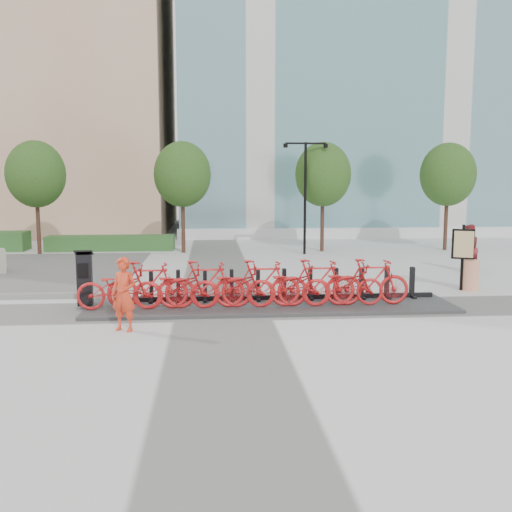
{
  "coord_description": "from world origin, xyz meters",
  "views": [
    {
      "loc": [
        -0.32,
        -14.4,
        3.32
      ],
      "look_at": [
        1.0,
        1.5,
        1.2
      ],
      "focal_mm": 40.0,
      "sensor_mm": 36.0,
      "label": 1
    }
  ],
  "objects": [
    {
      "name": "bike_7",
      "position": [
        2.44,
        -0.05,
        0.69
      ],
      "size": [
        2.04,
        0.58,
        1.22
      ],
      "primitive_type": "imported",
      "rotation": [
        0.0,
        0.0,
        1.57
      ],
      "color": "red",
      "rests_on": "dock_pad"
    },
    {
      "name": "bike_2",
      "position": [
        -1.16,
        -0.05,
        0.63
      ],
      "size": [
        2.1,
        0.73,
        1.1
      ],
      "primitive_type": "imported",
      "rotation": [
        0.0,
        0.0,
        1.57
      ],
      "color": "red",
      "rests_on": "dock_pad"
    },
    {
      "name": "glass_building",
      "position": [
        14.0,
        26.0,
        12.0
      ],
      "size": [
        32.0,
        16.0,
        24.0
      ],
      "primitive_type": "cube",
      "color": "teal",
      "rests_on": "ground"
    },
    {
      "name": "tree_0",
      "position": [
        -8.0,
        12.0,
        3.59
      ],
      "size": [
        2.6,
        2.6,
        5.1
      ],
      "color": "#382217",
      "rests_on": "ground"
    },
    {
      "name": "bike_9",
      "position": [
        3.88,
        -0.05,
        0.69
      ],
      "size": [
        2.04,
        0.58,
        1.22
      ],
      "primitive_type": "imported",
      "rotation": [
        0.0,
        0.0,
        1.57
      ],
      "color": "red",
      "rests_on": "dock_pad"
    },
    {
      "name": "map_sign",
      "position": [
        7.33,
        2.12,
        1.33
      ],
      "size": [
        0.64,
        0.35,
        2.0
      ],
      "rotation": [
        0.0,
        0.0,
        -0.42
      ],
      "color": "black",
      "rests_on": "ground"
    },
    {
      "name": "tree_3",
      "position": [
        11.0,
        12.0,
        3.59
      ],
      "size": [
        2.6,
        2.6,
        5.1
      ],
      "color": "#382217",
      "rests_on": "ground"
    },
    {
      "name": "bike_5",
      "position": [
        1.0,
        -0.05,
        0.69
      ],
      "size": [
        2.04,
        0.58,
        1.22
      ],
      "primitive_type": "imported",
      "rotation": [
        0.0,
        0.0,
        1.57
      ],
      "color": "red",
      "rests_on": "dock_pad"
    },
    {
      "name": "hedge_b",
      "position": [
        -5.0,
        13.2,
        0.35
      ],
      "size": [
        6.0,
        1.2,
        0.7
      ],
      "primitive_type": "cube",
      "color": "#325726",
      "rests_on": "ground"
    },
    {
      "name": "dock_pad",
      "position": [
        1.3,
        0.3,
        0.04
      ],
      "size": [
        9.6,
        2.4,
        0.08
      ],
      "primitive_type": "cube",
      "color": "#3A3A3C",
      "rests_on": "ground"
    },
    {
      "name": "construction_barrel",
      "position": [
        7.6,
        2.07,
        0.46
      ],
      "size": [
        0.49,
        0.49,
        0.92
      ],
      "primitive_type": "cylinder",
      "rotation": [
        0.0,
        0.0,
        -0.01
      ],
      "color": "orange",
      "rests_on": "ground"
    },
    {
      "name": "bike_1",
      "position": [
        -1.88,
        -0.05,
        0.69
      ],
      "size": [
        2.04,
        0.58,
        1.22
      ],
      "primitive_type": "imported",
      "rotation": [
        0.0,
        0.0,
        1.57
      ],
      "color": "red",
      "rests_on": "dock_pad"
    },
    {
      "name": "tree_1",
      "position": [
        -1.5,
        12.0,
        3.59
      ],
      "size": [
        2.6,
        2.6,
        5.1
      ],
      "color": "#382217",
      "rests_on": "ground"
    },
    {
      "name": "pedestrian",
      "position": [
        9.06,
        5.39,
        0.87
      ],
      "size": [
        1.07,
        1.06,
        1.74
      ],
      "primitive_type": "imported",
      "rotation": [
        0.0,
        0.0,
        3.86
      ],
      "color": "maroon",
      "rests_on": "ground"
    },
    {
      "name": "worker_red",
      "position": [
        -2.21,
        -1.85,
        0.83
      ],
      "size": [
        0.71,
        0.61,
        1.65
      ],
      "primitive_type": "imported",
      "rotation": [
        0.0,
        0.0,
        -0.42
      ],
      "color": "red",
      "rests_on": "ground"
    },
    {
      "name": "tree_2",
      "position": [
        5.0,
        12.0,
        3.59
      ],
      "size": [
        2.6,
        2.6,
        5.1
      ],
      "color": "#382217",
      "rests_on": "ground"
    },
    {
      "name": "kiosk",
      "position": [
        -3.56,
        0.54,
        0.78
      ],
      "size": [
        0.48,
        0.42,
        1.47
      ],
      "rotation": [
        0.0,
        0.0,
        0.09
      ],
      "color": "black",
      "rests_on": "dock_pad"
    },
    {
      "name": "ground",
      "position": [
        0.0,
        0.0,
        0.0
      ],
      "size": [
        120.0,
        120.0,
        0.0
      ],
      "primitive_type": "plane",
      "color": "silver"
    },
    {
      "name": "streetlamp",
      "position": [
        4.0,
        11.0,
        3.13
      ],
      "size": [
        2.0,
        0.2,
        5.0
      ],
      "color": "black",
      "rests_on": "ground"
    },
    {
      "name": "bike_4",
      "position": [
        0.28,
        -0.05,
        0.63
      ],
      "size": [
        2.1,
        0.73,
        1.1
      ],
      "primitive_type": "imported",
      "rotation": [
        0.0,
        0.0,
        1.57
      ],
      "color": "red",
      "rests_on": "dock_pad"
    },
    {
      "name": "bike_8",
      "position": [
        3.16,
        -0.05,
        0.63
      ],
      "size": [
        2.1,
        0.73,
        1.1
      ],
      "primitive_type": "imported",
      "rotation": [
        0.0,
        0.0,
        1.57
      ],
      "color": "red",
      "rests_on": "dock_pad"
    },
    {
      "name": "bike_6",
      "position": [
        1.72,
        -0.05,
        0.63
      ],
      "size": [
        2.1,
        0.73,
        1.1
      ],
      "primitive_type": "imported",
      "rotation": [
        0.0,
        0.0,
        1.57
      ],
      "color": "red",
      "rests_on": "dock_pad"
    },
    {
      "name": "bike_0",
      "position": [
        -2.6,
        -0.05,
        0.63
      ],
      "size": [
        2.1,
        0.73,
        1.1
      ],
      "primitive_type": "imported",
      "rotation": [
        0.0,
        0.0,
        1.57
      ],
      "color": "red",
      "rests_on": "dock_pad"
    },
    {
      "name": "dock_rail_posts",
      "position": [
        1.36,
        0.77,
        0.51
      ],
      "size": [
        8.02,
        0.5,
        0.85
      ],
      "primitive_type": null,
      "color": "black",
      "rests_on": "dock_pad"
    },
    {
      "name": "bike_3",
      "position": [
        -0.44,
        -0.05,
        0.69
      ],
      "size": [
        2.04,
        0.58,
        1.22
      ],
      "primitive_type": "imported",
      "rotation": [
        0.0,
        0.0,
        1.57
      ],
      "color": "red",
      "rests_on": "dock_pad"
    }
  ]
}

